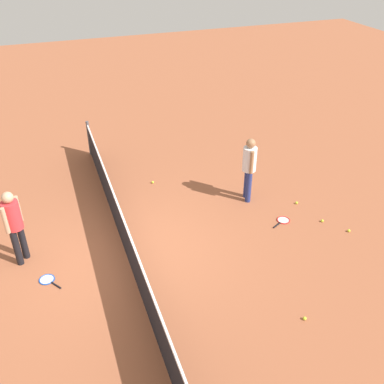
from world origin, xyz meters
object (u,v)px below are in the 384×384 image
Objects in this scene: tennis_ball_stray_left at (322,221)px; tennis_ball_near_player at (153,182)px; tennis_racket_far_player at (48,280)px; player_near_side at (249,165)px; tennis_ball_midcourt at (305,318)px; tennis_ball_by_net at (349,231)px; player_far_side at (14,222)px; tennis_racket_near_player at (283,221)px; tennis_ball_baseline at (297,203)px.

tennis_ball_near_player is at bearing 47.25° from tennis_ball_stray_left.
tennis_racket_far_player is 4.19m from tennis_ball_near_player.
tennis_ball_stray_left is (-1.52, -1.26, -0.98)m from player_near_side.
tennis_ball_midcourt is (-3.98, 0.75, -0.98)m from player_near_side.
tennis_ball_midcourt is 1.00× the size of tennis_ball_stray_left.
tennis_ball_midcourt is at bearing 128.97° from tennis_ball_by_net.
player_far_side is at bearing 121.95° from tennis_ball_near_player.
tennis_racket_near_player is 1.03× the size of tennis_racket_far_player.
tennis_racket_near_player is 1.51m from tennis_ball_by_net.
tennis_racket_far_player is 5.04m from tennis_ball_midcourt.
tennis_racket_near_player is 9.02× the size of tennis_ball_stray_left.
tennis_ball_by_net reaches higher than tennis_racket_far_player.
tennis_ball_by_net is (-0.69, -6.68, 0.02)m from tennis_racket_far_player.
player_far_side reaches higher than tennis_ball_baseline.
player_far_side is 25.76× the size of tennis_ball_near_player.
player_far_side is 4.14m from tennis_ball_near_player.
player_far_side is 6.66m from tennis_ball_baseline.
tennis_ball_stray_left is (2.46, -2.01, 0.00)m from tennis_ball_midcourt.
tennis_ball_midcourt reaches higher than tennis_racket_far_player.
player_far_side is 2.94× the size of tennis_racket_far_player.
player_near_side is 25.76× the size of tennis_ball_baseline.
tennis_ball_stray_left reaches higher than tennis_racket_far_player.
tennis_ball_near_player is 4.55m from tennis_ball_stray_left.
player_near_side and player_far_side have the same top height.
tennis_ball_midcourt is (-5.55, -1.32, 0.00)m from tennis_ball_near_player.
tennis_ball_by_net is 1.00× the size of tennis_ball_stray_left.
tennis_ball_by_net is at bearing -95.91° from tennis_racket_far_player.
tennis_ball_stray_left is (-0.35, -0.87, 0.02)m from tennis_racket_near_player.
tennis_racket_near_player is 9.02× the size of tennis_ball_midcourt.
tennis_racket_far_player is at bearing 134.54° from tennis_ball_near_player.
tennis_racket_near_player is at bearing -22.21° from tennis_ball_midcourt.
tennis_racket_near_player is (-0.61, -5.88, -1.00)m from player_far_side.
tennis_ball_baseline is at bearing 10.84° from tennis_ball_stray_left.
tennis_ball_stray_left reaches higher than tennis_racket_near_player.
tennis_ball_midcourt is at bearing 157.79° from tennis_racket_near_player.
tennis_racket_near_player is 3.69m from tennis_ball_near_player.
tennis_ball_by_net is 0.65m from tennis_ball_stray_left.
player_far_side reaches higher than tennis_ball_near_player.
tennis_racket_far_player is 8.76× the size of tennis_ball_near_player.
tennis_ball_stray_left is at bearing -140.33° from player_near_side.
tennis_racket_far_player is at bearing 84.09° from tennis_ball_by_net.
tennis_ball_midcourt is at bearing 169.29° from player_near_side.
player_near_side is 4.17m from tennis_ball_midcourt.
player_near_side reaches higher than tennis_racket_near_player.
tennis_racket_near_player is (-1.17, -0.39, -1.00)m from player_near_side.
tennis_racket_far_player is at bearing 58.79° from tennis_ball_midcourt.
tennis_racket_near_player is at bearing 54.04° from tennis_ball_by_net.
tennis_ball_midcourt and tennis_ball_baseline have the same top height.
tennis_racket_near_player is 9.02× the size of tennis_ball_by_net.
player_far_side is (-0.56, 5.49, 0.00)m from player_near_side.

